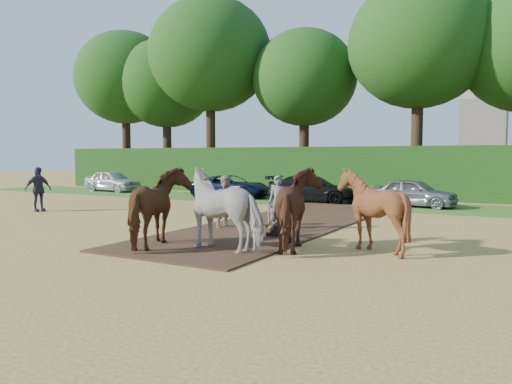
% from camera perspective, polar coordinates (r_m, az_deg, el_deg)
% --- Properties ---
extents(ground, '(120.00, 120.00, 0.00)m').
position_cam_1_polar(ground, '(14.19, -12.93, -6.00)').
color(ground, gold).
rests_on(ground, ground).
extents(earth_strip, '(4.50, 17.00, 0.05)m').
position_cam_1_polar(earth_strip, '(19.21, 4.66, -3.16)').
color(earth_strip, '#472D1C').
rests_on(earth_strip, ground).
extents(grass_verge, '(50.00, 5.00, 0.03)m').
position_cam_1_polar(grass_verge, '(26.21, 8.03, -1.23)').
color(grass_verge, '#38601E').
rests_on(grass_verge, ground).
extents(hedgerow, '(46.00, 1.60, 3.00)m').
position_cam_1_polar(hedgerow, '(30.35, 11.12, 2.29)').
color(hedgerow, '#14380F').
rests_on(hedgerow, ground).
extents(spectator_near, '(0.85, 1.00, 1.81)m').
position_cam_1_polar(spectator_near, '(17.04, -3.35, -1.12)').
color(spectator_near, '#BBB493').
rests_on(spectator_near, ground).
extents(spectator_far, '(0.73, 1.23, 1.97)m').
position_cam_1_polar(spectator_far, '(24.07, -23.64, 0.29)').
color(spectator_far, '#292A37').
rests_on(spectator_far, ground).
extents(plough_team, '(7.27, 6.21, 2.18)m').
position_cam_1_polar(plough_team, '(13.23, 1.03, -1.89)').
color(plough_team, '#5C2A17').
rests_on(plough_team, ground).
extents(parked_cars, '(34.45, 2.85, 1.46)m').
position_cam_1_polar(parked_cars, '(26.59, 6.61, 0.31)').
color(parked_cars, silver).
rests_on(parked_cars, ground).
extents(treeline, '(48.70, 10.60, 14.21)m').
position_cam_1_polar(treeline, '(34.51, 10.24, 15.00)').
color(treeline, '#382616').
rests_on(treeline, ground).
extents(church, '(5.20, 5.20, 27.00)m').
position_cam_1_polar(church, '(66.52, 24.79, 13.59)').
color(church, slate).
rests_on(church, ground).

